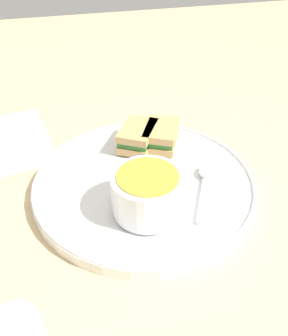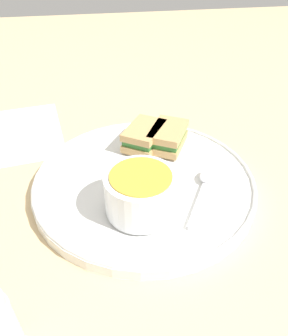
# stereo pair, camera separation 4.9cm
# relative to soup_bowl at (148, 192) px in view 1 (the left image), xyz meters

# --- Properties ---
(ground_plane) EXTENTS (2.40, 2.40, 0.00)m
(ground_plane) POSITION_rel_soup_bowl_xyz_m (-0.07, 0.02, -0.05)
(ground_plane) COLOR #D1B27F
(plate) EXTENTS (0.34, 0.34, 0.02)m
(plate) POSITION_rel_soup_bowl_xyz_m (-0.07, 0.02, -0.04)
(plate) COLOR white
(plate) RESTS_ON ground_plane
(soup_bowl) EXTENTS (0.10, 0.10, 0.06)m
(soup_bowl) POSITION_rel_soup_bowl_xyz_m (0.00, 0.00, 0.00)
(soup_bowl) COLOR white
(soup_bowl) RESTS_ON plate
(spoon) EXTENTS (0.12, 0.08, 0.01)m
(spoon) POSITION_rel_soup_bowl_xyz_m (-0.04, 0.10, -0.03)
(spoon) COLOR silver
(spoon) RESTS_ON plate
(sandwich_half_near) EXTENTS (0.10, 0.09, 0.03)m
(sandwich_half_near) POSITION_rel_soup_bowl_xyz_m (-0.15, 0.07, -0.01)
(sandwich_half_near) COLOR tan
(sandwich_half_near) RESTS_ON plate
(sandwich_half_far) EXTENTS (0.10, 0.09, 0.03)m
(sandwich_half_far) POSITION_rel_soup_bowl_xyz_m (-0.16, 0.03, -0.01)
(sandwich_half_far) COLOR tan
(sandwich_half_far) RESTS_ON plate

